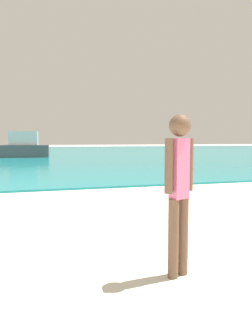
# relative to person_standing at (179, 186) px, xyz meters

# --- Properties ---
(water) EXTENTS (160.00, 60.00, 0.06)m
(water) POSITION_rel_person_standing_xyz_m (0.73, 35.84, -0.91)
(water) COLOR teal
(water) RESTS_ON ground
(person_standing) EXTENTS (0.36, 0.22, 1.66)m
(person_standing) POSITION_rel_person_standing_xyz_m (0.00, 0.00, 0.00)
(person_standing) COLOR brown
(person_standing) RESTS_ON ground
(boat_near) EXTENTS (6.20, 2.40, 2.06)m
(boat_near) POSITION_rel_person_standing_xyz_m (-3.17, 23.45, -0.17)
(boat_near) COLOR #4C4C51
(boat_near) RESTS_ON water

